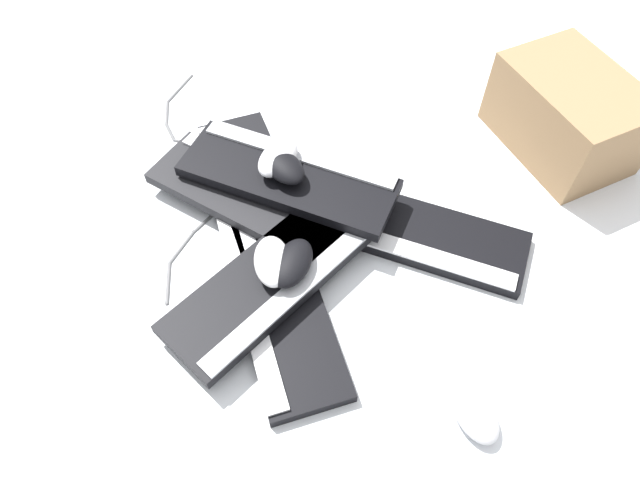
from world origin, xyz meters
The scene contains 14 objects.
ground_plane centered at (0.00, 0.00, 0.00)m, with size 3.20×3.20×0.00m, color silver.
keyboard_0 centered at (0.17, -0.02, 0.01)m, with size 0.46×0.31×0.03m.
keyboard_1 centered at (-0.16, 0.10, 0.01)m, with size 0.28×0.46×0.03m.
keyboard_2 centered at (-0.10, -0.17, 0.01)m, with size 0.27×0.46×0.03m.
keyboard_3 centered at (-0.16, 0.06, 0.04)m, with size 0.45×0.36×0.03m.
keyboard_4 centered at (-0.11, -0.14, 0.04)m, with size 0.42×0.42×0.03m.
keyboard_5 centered at (-0.08, 0.08, 0.07)m, with size 0.46×0.32×0.03m.
mouse_0 centered at (-0.10, 0.10, 0.11)m, with size 0.11×0.07×0.04m, color #B7B7BC.
mouse_1 centered at (0.23, -0.39, 0.02)m, with size 0.11×0.07×0.04m, color #B7B7BC.
mouse_2 centered at (-0.07, -0.13, 0.08)m, with size 0.11×0.07×0.04m, color black.
mouse_3 centered at (-0.09, 0.08, 0.11)m, with size 0.11×0.07×0.04m, color black.
mouse_4 centered at (-0.11, -0.13, 0.08)m, with size 0.11×0.07×0.04m, color silver.
cable_0 centered at (-0.30, 0.17, 0.00)m, with size 0.19×0.67×0.01m.
cardboard_box centered at (0.52, 0.24, 0.09)m, with size 0.31×0.21×0.18m, color olive.
Camera 1 is at (-0.03, -0.69, 0.94)m, focal length 32.00 mm.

